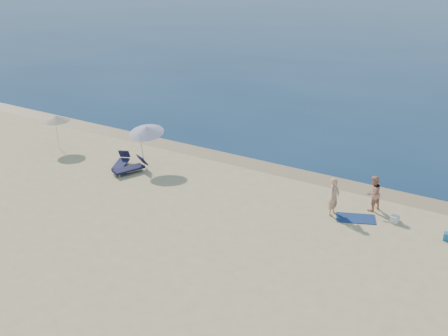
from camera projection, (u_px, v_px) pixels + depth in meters
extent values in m
cube|color=#847254|center=(305.00, 175.00, 29.02)|extent=(240.00, 1.60, 0.00)
imported|color=tan|center=(334.00, 197.00, 24.65)|extent=(0.47, 0.67, 1.76)
imported|color=tan|center=(373.00, 193.00, 25.09)|extent=(0.92, 1.00, 1.65)
cube|color=navy|center=(356.00, 218.00, 24.63)|extent=(1.92, 1.51, 0.03)
cube|color=silver|center=(395.00, 219.00, 24.27)|extent=(0.36, 0.31, 0.30)
cylinder|color=silver|center=(142.00, 151.00, 29.44)|extent=(0.15, 0.46, 2.09)
cone|color=white|center=(146.00, 130.00, 29.38)|extent=(2.21, 2.24, 0.69)
sphere|color=silver|center=(146.00, 127.00, 29.31)|extent=(0.06, 0.06, 0.06)
cylinder|color=silver|center=(57.00, 134.00, 32.25)|extent=(0.04, 0.11, 1.85)
cone|color=beige|center=(56.00, 118.00, 31.94)|extent=(1.68, 1.69, 0.35)
sphere|color=silver|center=(56.00, 116.00, 31.88)|extent=(0.05, 0.05, 0.05)
cube|color=#16193E|center=(121.00, 164.00, 29.80)|extent=(1.15, 1.63, 0.10)
cube|color=#16193E|center=(124.00, 154.00, 30.39)|extent=(0.67, 0.57, 0.50)
cylinder|color=#A5A5AD|center=(125.00, 166.00, 29.82)|extent=(0.03, 0.03, 0.23)
cube|color=black|center=(129.00, 169.00, 29.16)|extent=(1.17, 1.74, 0.11)
cube|color=black|center=(142.00, 160.00, 29.50)|extent=(0.71, 0.59, 0.53)
cylinder|color=#A5A5AD|center=(131.00, 173.00, 29.03)|extent=(0.03, 0.03, 0.24)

